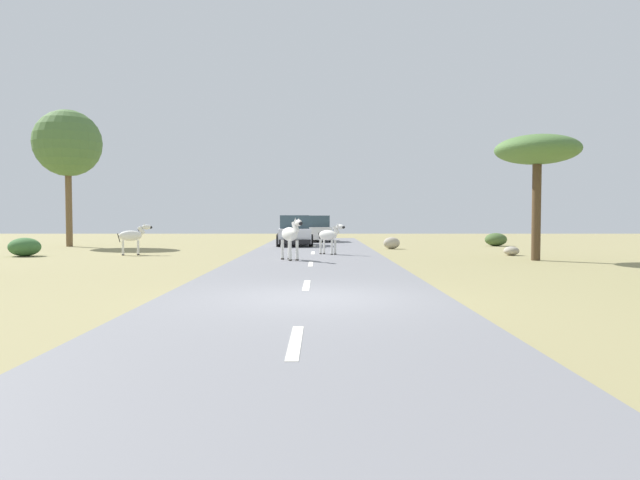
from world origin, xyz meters
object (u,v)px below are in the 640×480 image
object	(u,v)px
zebra_0	(288,235)
rock_1	(509,251)
zebra_1	(130,236)
tree_1	(65,144)
car_1	(292,232)
rock_0	(389,243)
zebra_2	(327,236)
car_0	(314,230)
bush_3	(493,239)
tree_3	(535,152)
bush_2	(22,247)

from	to	relation	value
zebra_0	rock_1	world-z (taller)	zebra_0
zebra_1	rock_1	world-z (taller)	zebra_1
zebra_0	tree_1	distance (m)	17.70
car_1	rock_1	world-z (taller)	car_1
zebra_0	rock_0	size ratio (longest dim) A/B	1.87
zebra_0	zebra_1	xyz separation A→B (m)	(-7.23, 3.57, -0.17)
zebra_1	rock_0	xyz separation A→B (m)	(12.14, 4.70, -0.53)
zebra_1	tree_1	size ratio (longest dim) A/B	0.18
zebra_2	rock_0	size ratio (longest dim) A/B	1.59
car_0	bush_3	world-z (taller)	car_0
rock_1	zebra_2	bearing A→B (deg)	-179.56
car_0	car_1	size ratio (longest dim) A/B	1.00
car_0	tree_1	size ratio (longest dim) A/B	0.57
rock_0	car_1	bearing A→B (deg)	153.25
zebra_2	rock_1	xyz separation A→B (m)	(8.02, 0.06, -0.67)
zebra_2	car_0	xyz separation A→B (m)	(-0.67, 13.12, -0.02)
rock_0	bush_3	bearing A→B (deg)	24.69
rock_0	rock_1	xyz separation A→B (m)	(4.63, -4.95, -0.11)
car_0	tree_3	world-z (taller)	tree_3
zebra_0	bush_3	world-z (taller)	zebra_0
zebra_2	tree_1	bearing A→B (deg)	-77.77
zebra_2	bush_2	bearing A→B (deg)	-49.19
tree_1	rock_1	xyz separation A→B (m)	(22.81, -7.35, -5.66)
zebra_0	tree_1	bearing A→B (deg)	-65.99
car_1	bush_2	world-z (taller)	car_1
bush_2	tree_3	bearing A→B (deg)	-6.24
tree_3	rock_1	bearing A→B (deg)	89.33
zebra_2	tree_1	distance (m)	17.27
rock_0	rock_1	distance (m)	6.78
car_1	tree_1	xyz separation A→B (m)	(-12.90, -0.26, 5.01)
car_1	tree_1	size ratio (longest dim) A/B	0.57
zebra_1	tree_1	bearing A→B (deg)	-159.69
zebra_2	bush_2	world-z (taller)	zebra_2
car_1	rock_1	xyz separation A→B (m)	(9.91, -7.61, -0.65)
zebra_0	bush_2	world-z (taller)	zebra_0
rock_0	bush_2	bearing A→B (deg)	-161.72
bush_2	bush_3	bearing A→B (deg)	20.14
bush_3	bush_2	bearing A→B (deg)	-159.86
zebra_0	car_1	world-z (taller)	car_1
tree_1	bush_2	xyz separation A→B (m)	(1.64, -7.86, -5.46)
zebra_1	tree_1	world-z (taller)	tree_1
tree_3	bush_3	distance (m)	11.56
zebra_2	rock_1	world-z (taller)	zebra_2
zebra_2	zebra_1	bearing A→B (deg)	-53.19
zebra_0	zebra_1	bearing A→B (deg)	-53.46
zebra_0	tree_3	xyz separation A→B (m)	(9.51, 0.50, 3.19)
car_0	tree_3	size ratio (longest dim) A/B	0.92
zebra_0	bush_3	bearing A→B (deg)	-162.49
car_1	rock_1	bearing A→B (deg)	139.32
zebra_2	car_0	world-z (taller)	car_0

